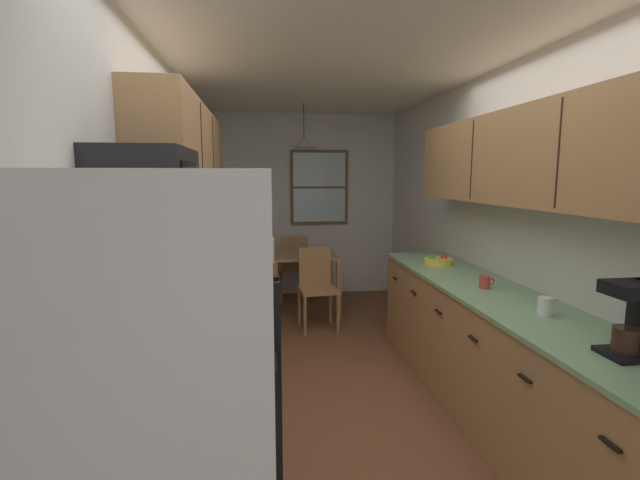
% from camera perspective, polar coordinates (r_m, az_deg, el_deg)
% --- Properties ---
extents(ground_plane, '(12.00, 12.00, 0.00)m').
position_cam_1_polar(ground_plane, '(4.14, 1.57, -16.02)').
color(ground_plane, brown).
extents(wall_left, '(0.10, 9.00, 2.55)m').
position_cam_1_polar(wall_left, '(3.83, -18.74, 1.42)').
color(wall_left, silver).
rests_on(wall_left, ground).
extents(wall_right, '(0.10, 9.00, 2.55)m').
position_cam_1_polar(wall_right, '(4.23, 20.05, 1.96)').
color(wall_right, silver).
rests_on(wall_right, ground).
extents(wall_back, '(4.40, 0.10, 2.55)m').
position_cam_1_polar(wall_back, '(6.42, -2.05, 4.41)').
color(wall_back, silver).
rests_on(wall_back, ground).
extents(ceiling_slab, '(4.40, 9.00, 0.08)m').
position_cam_1_polar(ceiling_slab, '(3.88, 1.73, 21.49)').
color(ceiling_slab, white).
extents(refrigerator, '(0.76, 0.73, 1.72)m').
position_cam_1_polar(refrigerator, '(1.72, -19.22, -21.51)').
color(refrigerator, white).
rests_on(refrigerator, ground).
extents(stove_range, '(0.66, 0.59, 1.10)m').
position_cam_1_polar(stove_range, '(2.50, -16.85, -21.51)').
color(stove_range, silver).
rests_on(stove_range, ground).
extents(microwave_over_range, '(0.39, 0.61, 0.36)m').
position_cam_1_polar(microwave_over_range, '(2.21, -21.04, 6.30)').
color(microwave_over_range, black).
extents(counter_left, '(0.64, 2.03, 0.90)m').
position_cam_1_polar(counter_left, '(3.70, -13.55, -11.75)').
color(counter_left, '#A87A4C').
rests_on(counter_left, ground).
extents(upper_cabinets_left, '(0.33, 2.11, 0.71)m').
position_cam_1_polar(upper_cabinets_left, '(3.45, -16.77, 10.23)').
color(upper_cabinets_left, '#A87A4C').
extents(counter_right, '(0.64, 3.35, 0.90)m').
position_cam_1_polar(counter_right, '(3.44, 21.43, -13.65)').
color(counter_right, '#A87A4C').
rests_on(counter_right, ground).
extents(upper_cabinets_right, '(0.33, 3.03, 0.63)m').
position_cam_1_polar(upper_cabinets_right, '(3.24, 25.34, 9.50)').
color(upper_cabinets_right, '#A87A4C').
extents(dining_table, '(0.80, 0.75, 0.75)m').
position_cam_1_polar(dining_table, '(5.55, -1.99, -3.10)').
color(dining_table, '#A87F51').
rests_on(dining_table, ground).
extents(dining_chair_near, '(0.43, 0.43, 0.90)m').
position_cam_1_polar(dining_chair_near, '(5.02, -0.40, -5.62)').
color(dining_chair_near, '#A87A4C').
rests_on(dining_chair_near, ground).
extents(dining_chair_far, '(0.41, 0.41, 0.90)m').
position_cam_1_polar(dining_chair_far, '(6.13, -3.38, -3.08)').
color(dining_chair_far, '#A87A4C').
rests_on(dining_chair_far, ground).
extents(pendant_light, '(0.29, 0.29, 0.52)m').
position_cam_1_polar(pendant_light, '(5.45, -2.07, 12.25)').
color(pendant_light, black).
extents(back_window, '(0.82, 0.05, 1.04)m').
position_cam_1_polar(back_window, '(6.36, -0.09, 6.73)').
color(back_window, brown).
extents(trash_bin, '(0.32, 0.32, 0.56)m').
position_cam_1_polar(trash_bin, '(5.06, -8.37, -8.16)').
color(trash_bin, white).
rests_on(trash_bin, ground).
extents(storage_canister, '(0.12, 0.12, 0.19)m').
position_cam_1_polar(storage_canister, '(2.84, -15.49, -6.40)').
color(storage_canister, red).
rests_on(storage_canister, counter_left).
extents(dish_towel, '(0.02, 0.16, 0.24)m').
position_cam_1_polar(dish_towel, '(2.59, -8.07, -19.47)').
color(dish_towel, beige).
extents(coffee_maker, '(0.22, 0.18, 0.34)m').
position_cam_1_polar(coffee_maker, '(2.44, 35.50, -8.10)').
color(coffee_maker, black).
rests_on(coffee_maker, counter_right).
extents(mug_by_coffeemaker, '(0.12, 0.08, 0.11)m').
position_cam_1_polar(mug_by_coffeemaker, '(2.91, 26.82, -7.55)').
color(mug_by_coffeemaker, white).
rests_on(mug_by_coffeemaker, counter_right).
extents(mug_spare, '(0.11, 0.08, 0.09)m').
position_cam_1_polar(mug_spare, '(3.41, 20.29, -5.05)').
color(mug_spare, '#BF3F33').
rests_on(mug_spare, counter_right).
extents(fruit_bowl, '(0.26, 0.26, 0.09)m').
position_cam_1_polar(fruit_bowl, '(4.18, 14.82, -2.59)').
color(fruit_bowl, '#E5D14C').
rests_on(fruit_bowl, counter_right).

